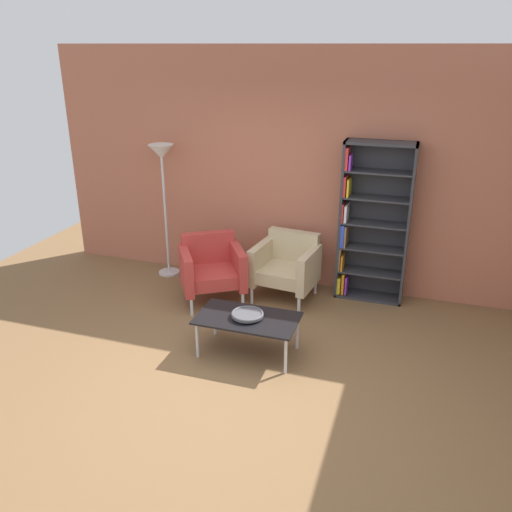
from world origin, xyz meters
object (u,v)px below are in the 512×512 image
(coffee_table_low, at_px, (248,320))
(armchair_by_bookshelf, at_px, (211,267))
(decorative_bowl, at_px, (248,314))
(bookshelf_tall, at_px, (370,224))
(armchair_near_window, at_px, (287,265))
(floor_lamp_torchiere, at_px, (162,168))

(coffee_table_low, bearing_deg, armchair_by_bookshelf, 128.55)
(decorative_bowl, bearing_deg, armchair_by_bookshelf, 128.55)
(decorative_bowl, bearing_deg, bookshelf_tall, 60.58)
(coffee_table_low, bearing_deg, bookshelf_tall, 60.58)
(decorative_bowl, bearing_deg, armchair_near_window, 88.78)
(armchair_near_window, bearing_deg, coffee_table_low, -84.31)
(armchair_by_bookshelf, height_order, floor_lamp_torchiere, floor_lamp_torchiere)
(floor_lamp_torchiere, bearing_deg, armchair_near_window, -6.24)
(decorative_bowl, xyz_separation_m, armchair_by_bookshelf, (-0.81, 1.02, -0.02))
(armchair_near_window, relative_size, floor_lamp_torchiere, 0.45)
(bookshelf_tall, bearing_deg, decorative_bowl, -119.42)
(armchair_by_bookshelf, bearing_deg, floor_lamp_torchiere, 115.61)
(floor_lamp_torchiere, bearing_deg, decorative_bowl, -42.95)
(bookshelf_tall, bearing_deg, floor_lamp_torchiere, -177.16)
(decorative_bowl, relative_size, armchair_near_window, 0.41)
(armchair_by_bookshelf, bearing_deg, decorative_bowl, -83.84)
(decorative_bowl, distance_m, armchair_near_window, 1.37)
(coffee_table_low, relative_size, decorative_bowl, 3.12)
(coffee_table_low, xyz_separation_m, decorative_bowl, (0.00, -0.00, 0.07))
(armchair_by_bookshelf, bearing_deg, armchair_near_window, -9.74)
(bookshelf_tall, height_order, coffee_table_low, bookshelf_tall)
(decorative_bowl, xyz_separation_m, armchair_near_window, (0.03, 1.37, -0.02))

